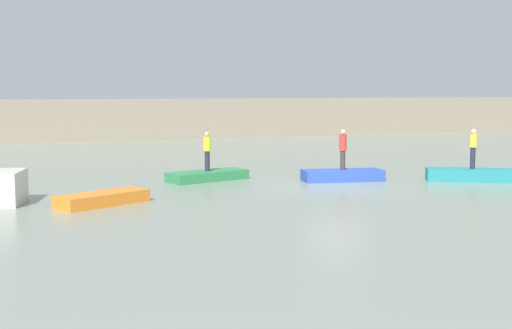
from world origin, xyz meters
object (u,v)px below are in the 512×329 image
object	(u,v)px
person_yellow_shirt	(473,147)
person_hiviz_shirt	(207,149)
rowboat_orange	(102,199)
rowboat_teal	(472,175)
person_red_shirt	(343,147)
rowboat_blue	(342,175)
rowboat_green	(207,176)

from	to	relation	value
person_yellow_shirt	person_hiviz_shirt	bearing A→B (deg)	159.09
rowboat_orange	rowboat_teal	xyz separation A→B (m)	(16.04, 0.70, 0.05)
person_red_shirt	rowboat_orange	bearing A→B (deg)	-165.78
person_red_shirt	person_hiviz_shirt	bearing A→B (deg)	159.03
rowboat_blue	person_red_shirt	xyz separation A→B (m)	(0.00, -0.00, 1.24)
rowboat_green	rowboat_teal	world-z (taller)	rowboat_teal
rowboat_blue	person_hiviz_shirt	bearing A→B (deg)	168.57
rowboat_green	person_yellow_shirt	world-z (taller)	person_yellow_shirt
person_hiviz_shirt	rowboat_teal	bearing A→B (deg)	-20.91
person_yellow_shirt	person_red_shirt	distance (m)	5.68
person_hiviz_shirt	rowboat_green	bearing A→B (deg)	0.00
person_yellow_shirt	person_hiviz_shirt	xyz separation A→B (m)	(-10.86, 4.15, -0.13)
rowboat_blue	person_yellow_shirt	world-z (taller)	person_yellow_shirt
person_red_shirt	rowboat_green	bearing A→B (deg)	159.03
rowboat_orange	rowboat_teal	distance (m)	16.05
person_red_shirt	rowboat_teal	bearing A→B (deg)	-20.85
rowboat_teal	person_red_shirt	size ratio (longest dim) A/B	2.18
rowboat_orange	person_yellow_shirt	world-z (taller)	person_yellow_shirt
rowboat_blue	person_yellow_shirt	bearing A→B (deg)	-11.31
person_hiviz_shirt	rowboat_orange	bearing A→B (deg)	-136.86
rowboat_orange	person_red_shirt	size ratio (longest dim) A/B	1.83
rowboat_teal	person_red_shirt	distance (m)	5.80
rowboat_blue	person_red_shirt	distance (m)	1.24
rowboat_orange	person_yellow_shirt	distance (m)	16.10
rowboat_green	person_hiviz_shirt	distance (m)	1.18
rowboat_blue	person_yellow_shirt	distance (m)	5.82
rowboat_teal	person_yellow_shirt	size ratio (longest dim) A/B	2.22
rowboat_orange	person_red_shirt	distance (m)	11.14
rowboat_teal	rowboat_green	bearing A→B (deg)	-172.12
rowboat_orange	person_yellow_shirt	xyz separation A→B (m)	(16.04, 0.70, 1.30)
rowboat_green	rowboat_blue	distance (m)	5.95
person_yellow_shirt	person_hiviz_shirt	distance (m)	11.63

